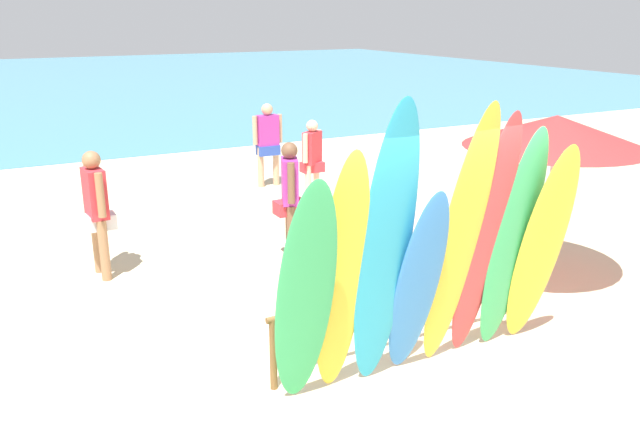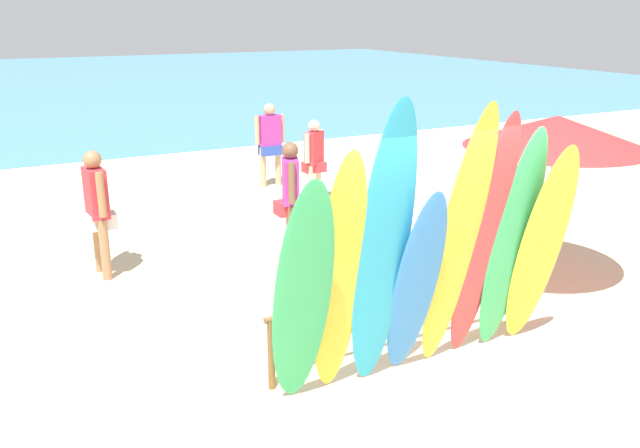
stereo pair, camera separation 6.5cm
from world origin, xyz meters
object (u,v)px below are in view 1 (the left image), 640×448
Objects in this scene: beachgoer_strolling at (386,191)px; beachgoer_midbeach at (290,192)px; beachgoer_photographing at (268,139)px; beach_umbrella at (556,131)px; beach_chair_red at (507,215)px; surfboard_yellow_4 at (459,242)px; surfboard_yellow_1 at (342,278)px; surfboard_green_0 at (305,298)px; surfboard_red_5 at (485,240)px; surfboard_green_6 at (513,242)px; surfboard_teal_2 at (385,252)px; beachgoer_by_water at (312,156)px; surfboard_rack at (405,302)px; surfboard_blue_3 at (417,286)px; surfboard_yellow_7 at (541,247)px; beachgoer_near_rack at (96,206)px.

beachgoer_midbeach is at bearing -72.19° from beachgoer_strolling.
beach_umbrella is at bearing 99.42° from beachgoer_photographing.
beach_chair_red is at bearing -84.02° from beachgoer_midbeach.
beach_chair_red is at bearing 34.56° from surfboard_yellow_4.
surfboard_green_0 is at bearing -165.84° from surfboard_yellow_1.
surfboard_yellow_1 is 0.92× the size of surfboard_red_5.
surfboard_red_5 reaches higher than surfboard_green_0.
surfboard_green_6 is (0.39, 0.01, -0.09)m from surfboard_red_5.
beach_chair_red is (2.92, 2.75, -0.90)m from surfboard_red_5.
beachgoer_midbeach is (-1.57, 0.12, 0.14)m from beachgoer_strolling.
surfboard_green_6 reaches higher than surfboard_green_0.
surfboard_teal_2 is 1.82× the size of beachgoer_by_water.
surfboard_green_6 reaches higher than beachgoer_midbeach.
surfboard_red_5 reaches higher than beach_chair_red.
surfboard_red_5 reaches higher than surfboard_rack.
beachgoer_photographing is at bearing 74.31° from surfboard_yellow_4.
beachgoer_midbeach is (-1.58, -2.41, 0.08)m from beachgoer_by_water.
surfboard_yellow_1 is 8.06m from beachgoer_photographing.
surfboard_green_0 is 0.94× the size of surfboard_yellow_1.
surfboard_yellow_4 reaches higher than beach_umbrella.
beachgoer_strolling is at bearing 60.38° from surfboard_rack.
surfboard_yellow_4 reaches higher than beachgoer_midbeach.
surfboard_rack is at bearing -162.00° from beachgoer_midbeach.
beachgoer_by_water is at bearing 76.68° from surfboard_red_5.
surfboard_blue_3 is at bearing 179.72° from surfboard_red_5.
surfboard_rack is 1.82× the size of beachgoer_midbeach.
surfboard_red_5 is 3.74m from beachgoer_strolling.
surfboard_rack is at bearing -124.32° from beach_chair_red.
surfboard_teal_2 is at bearing 173.42° from surfboard_yellow_4.
surfboard_yellow_7 is at bearing -6.85° from surfboard_red_5.
surfboard_red_5 reaches higher than beachgoer_midbeach.
beachgoer_photographing is at bearing 93.74° from surfboard_yellow_7.
beachgoer_midbeach is at bearing 80.62° from surfboard_teal_2.
surfboard_red_5 reaches higher than beach_umbrella.
surfboard_red_5 is 3.69m from beachgoer_midbeach.
surfboard_yellow_7 is at bearing 2.41° from surfboard_teal_2.
surfboard_teal_2 reaches higher than beachgoer_photographing.
surfboard_green_0 is at bearing -174.79° from surfboard_blue_3.
surfboard_yellow_4 is at bearing -153.21° from beach_umbrella.
surfboard_rack is 0.97m from surfboard_yellow_4.
surfboard_green_0 reaches higher than beachgoer_strolling.
surfboard_red_5 reaches higher than beachgoer_near_rack.
surfboard_teal_2 is at bearing -172.73° from surfboard_blue_3.
beachgoer_near_rack is at bearing 170.53° from beachgoer_by_water.
surfboard_yellow_1 is at bearing -176.43° from surfboard_yellow_7.
surfboard_yellow_7 is 1.02× the size of beach_umbrella.
surfboard_yellow_4 reaches higher than beachgoer_by_water.
surfboard_green_0 reaches higher than beachgoer_photographing.
surfboard_yellow_4 reaches higher than surfboard_rack.
surfboard_yellow_7 is 1.36× the size of beachgoer_midbeach.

